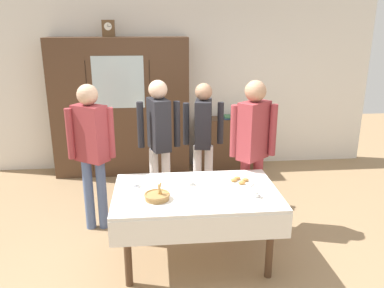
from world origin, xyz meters
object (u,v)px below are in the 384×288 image
tea_cup_far_left (189,182)px  tea_cup_front_edge (133,184)px  tea_cup_mid_right (255,195)px  wall_cabinet (121,108)px  book_stack (228,117)px  person_behind_table_left (91,144)px  mantel_clock (108,28)px  bookshelf_low (227,143)px  person_near_right_end (253,141)px  spoon_far_left (174,180)px  person_beside_shelf (159,134)px  person_behind_table_right (203,132)px  pastry_plate (240,182)px  spoon_front_edge (202,179)px  dining_table (196,202)px  bread_basket (157,196)px

tea_cup_far_left → tea_cup_front_edge: bearing=178.5°
tea_cup_mid_right → tea_cup_front_edge: same height
wall_cabinet → book_stack: bearing=1.7°
person_behind_table_left → mantel_clock: bearing=87.8°
bookshelf_low → person_near_right_end: (-0.09, -2.01, 0.65)m
spoon_far_left → person_beside_shelf: (-0.13, 0.85, 0.26)m
wall_cabinet → spoon_far_left: 2.40m
tea_cup_mid_right → book_stack: bearing=84.6°
tea_cup_front_edge → person_near_right_end: size_ratio=0.07×
tea_cup_mid_right → tea_cup_far_left: same height
person_near_right_end → person_behind_table_right: size_ratio=1.08×
person_behind_table_right → person_near_right_end: bearing=-56.4°
tea_cup_front_edge → tea_cup_mid_right: bearing=-17.6°
person_behind_table_left → pastry_plate: bearing=-21.4°
spoon_far_left → person_behind_table_left: bearing=151.9°
bookshelf_low → spoon_front_edge: (-0.70, -2.32, 0.34)m
tea_cup_mid_right → tea_cup_front_edge: 1.20m
mantel_clock → tea_cup_mid_right: (1.55, -2.76, -1.46)m
person_near_right_end → person_beside_shelf: size_ratio=1.03×
pastry_plate → person_behind_table_left: 1.69m
tea_cup_mid_right → spoon_far_left: size_ratio=1.09×
wall_cabinet → spoon_far_left: bearing=-72.9°
tea_cup_mid_right → tea_cup_far_left: 0.68m
tea_cup_mid_right → person_near_right_end: size_ratio=0.07×
tea_cup_far_left → dining_table: bearing=-72.3°
dining_table → spoon_far_left: bearing=122.8°
wall_cabinet → person_near_right_end: 2.53m
bookshelf_low → person_behind_table_left: bearing=-135.4°
person_near_right_end → person_beside_shelf: (-1.04, 0.52, -0.04)m
tea_cup_mid_right → pastry_plate: bearing=100.9°
tea_cup_far_left → pastry_plate: 0.52m
wall_cabinet → bookshelf_low: 1.81m
tea_cup_front_edge → person_beside_shelf: 1.03m
dining_table → tea_cup_mid_right: tea_cup_mid_right is taller
pastry_plate → person_behind_table_right: person_behind_table_right is taller
tea_cup_far_left → bread_basket: bearing=-136.3°
wall_cabinet → person_beside_shelf: (0.57, -1.43, -0.03)m
mantel_clock → book_stack: mantel_clock is taller
tea_cup_far_left → person_beside_shelf: (-0.28, 0.98, 0.24)m
tea_cup_front_edge → mantel_clock: bearing=99.7°
mantel_clock → person_behind_table_right: mantel_clock is taller
wall_cabinet → book_stack: size_ratio=9.74×
pastry_plate → spoon_front_edge: pastry_plate is taller
dining_table → book_stack: book_stack is taller
bookshelf_low → person_behind_table_left: 2.72m
wall_cabinet → person_near_right_end: wall_cabinet is taller
person_behind_table_left → dining_table: bearing=-35.7°
bookshelf_low → person_beside_shelf: size_ratio=0.60×
bookshelf_low → pastry_plate: 2.51m
bread_basket → person_beside_shelf: person_beside_shelf is taller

